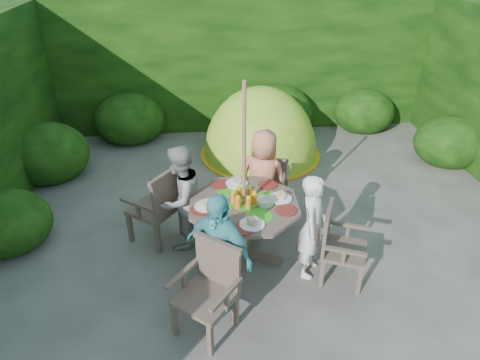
{
  "coord_description": "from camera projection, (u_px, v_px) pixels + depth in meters",
  "views": [
    {
      "loc": [
        -0.93,
        -4.42,
        3.44
      ],
      "look_at": [
        -0.45,
        0.04,
        0.85
      ],
      "focal_mm": 32.0,
      "sensor_mm": 36.0,
      "label": 1
    }
  ],
  "objects": [
    {
      "name": "child_right",
      "position": [
        312.0,
        227.0,
        4.72
      ],
      "size": [
        0.47,
        0.55,
        1.26
      ],
      "primitive_type": "imported",
      "rotation": [
        0.0,
        0.0,
        1.15
      ],
      "color": "white",
      "rests_on": "ground"
    },
    {
      "name": "hedge_enclosure",
      "position": [
        262.0,
        109.0,
        6.13
      ],
      "size": [
        9.0,
        9.0,
        2.5
      ],
      "color": "black",
      "rests_on": "ground"
    },
    {
      "name": "child_front",
      "position": [
        219.0,
        253.0,
        4.26
      ],
      "size": [
        0.82,
        0.77,
        1.36
      ],
      "primitive_type": "imported",
      "rotation": [
        0.0,
        0.0,
        -0.72
      ],
      "color": "#4CACB3",
      "rests_on": "ground"
    },
    {
      "name": "child_left",
      "position": [
        181.0,
        198.0,
        5.14
      ],
      "size": [
        0.8,
        0.83,
        1.35
      ],
      "primitive_type": "imported",
      "rotation": [
        0.0,
        0.0,
        -2.2
      ],
      "color": "gray",
      "rests_on": "ground"
    },
    {
      "name": "garden_chair_left",
      "position": [
        159.0,
        205.0,
        5.28
      ],
      "size": [
        0.78,
        0.79,
        1.0
      ],
      "rotation": [
        0.0,
        0.0,
        -2.22
      ],
      "color": "#44362C",
      "rests_on": "ground"
    },
    {
      "name": "child_back",
      "position": [
        263.0,
        178.0,
        5.58
      ],
      "size": [
        0.78,
        0.7,
        1.34
      ],
      "primitive_type": "imported",
      "rotation": [
        0.0,
        0.0,
        2.61
      ],
      "color": "#D57958",
      "rests_on": "ground"
    },
    {
      "name": "patio_table",
      "position": [
        244.0,
        212.0,
        4.93
      ],
      "size": [
        1.77,
        1.77,
        0.93
      ],
      "rotation": [
        0.0,
        0.0,
        -0.43
      ],
      "color": "#44362C",
      "rests_on": "ground"
    },
    {
      "name": "parasol_pole",
      "position": [
        244.0,
        178.0,
        4.7
      ],
      "size": [
        0.06,
        0.06,
        2.2
      ],
      "primitive_type": "cylinder",
      "rotation": [
        0.0,
        0.0,
        -0.43
      ],
      "color": "#905C39",
      "rests_on": "ground"
    },
    {
      "name": "garden_chair_right",
      "position": [
        338.0,
        244.0,
        4.71
      ],
      "size": [
        0.63,
        0.66,
        0.87
      ],
      "rotation": [
        0.0,
        0.0,
        1.16
      ],
      "color": "#44362C",
      "rests_on": "ground"
    },
    {
      "name": "garden_chair_front",
      "position": [
        210.0,
        288.0,
        4.1
      ],
      "size": [
        0.73,
        0.72,
        0.92
      ],
      "rotation": [
        0.0,
        0.0,
        -0.68
      ],
      "color": "#44362C",
      "rests_on": "ground"
    },
    {
      "name": "garden_chair_back",
      "position": [
        269.0,
        181.0,
        5.93
      ],
      "size": [
        0.61,
        0.57,
        0.85
      ],
      "rotation": [
        0.0,
        0.0,
        2.87
      ],
      "color": "#44362C",
      "rests_on": "ground"
    },
    {
      "name": "dome_tent",
      "position": [
        260.0,
        154.0,
        7.68
      ],
      "size": [
        2.52,
        2.52,
        2.44
      ],
      "rotation": [
        0.0,
        0.0,
        0.31
      ],
      "color": "#7FB422",
      "rests_on": "ground"
    },
    {
      "name": "ground",
      "position": [
        274.0,
        235.0,
        5.61
      ],
      "size": [
        60.0,
        60.0,
        0.0
      ],
      "primitive_type": "plane",
      "color": "#46443F",
      "rests_on": "ground"
    }
  ]
}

